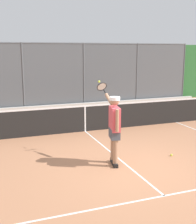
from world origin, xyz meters
name	(u,v)px	position (x,y,z in m)	size (l,w,h in m)	color
ground_plane	(130,168)	(0.00, 0.00, 0.00)	(60.00, 60.00, 0.00)	#B27551
court_line_markings	(172,202)	(0.00, 1.86, 0.00)	(7.88, 9.54, 0.01)	white
fence_backdrop	(52,75)	(0.00, -9.30, 1.59)	(18.61, 1.37, 3.26)	#565B60
tennis_net	(85,118)	(0.00, -3.65, 0.49)	(10.13, 0.09, 1.07)	#2D2D2D
tennis_player	(114,125)	(0.28, -0.36, 1.06)	(0.32, 1.47, 2.07)	black
tennis_ball_by_sideline	(171,155)	(-1.46, -0.35, 0.03)	(0.07, 0.07, 0.07)	#D6E042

